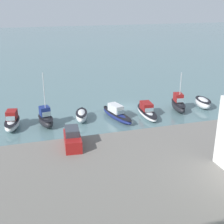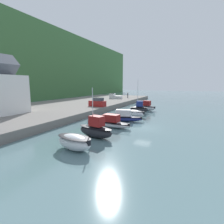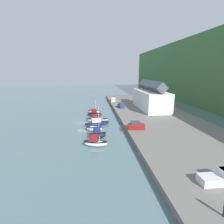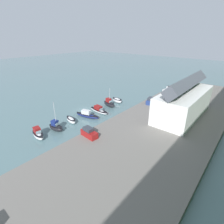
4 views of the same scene
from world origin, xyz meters
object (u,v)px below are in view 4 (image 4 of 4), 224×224
(moored_boat_4, at_px, (71,120))
(moored_boat_5, at_px, (56,127))
(moored_boat_0, at_px, (117,100))
(pickup_truck_0, at_px, (168,89))
(moored_boat_6, at_px, (38,134))
(parked_car_0, at_px, (151,101))
(moored_boat_2, at_px, (99,110))
(moored_boat_1, at_px, (109,103))
(moored_boat_3, at_px, (87,115))
(parked_car_1, at_px, (89,133))

(moored_boat_4, relative_size, moored_boat_5, 0.60)
(moored_boat_0, height_order, pickup_truck_0, pickup_truck_0)
(moored_boat_6, height_order, parked_car_0, parked_car_0)
(moored_boat_2, bearing_deg, parked_car_0, 148.19)
(moored_boat_5, relative_size, parked_car_0, 1.78)
(moored_boat_1, relative_size, parked_car_0, 1.44)
(moored_boat_3, bearing_deg, moored_boat_1, 169.43)
(moored_boat_5, distance_m, parked_car_0, 31.46)
(moored_boat_2, height_order, parked_car_1, parked_car_1)
(moored_boat_3, bearing_deg, parked_car_1, 35.83)
(moored_boat_5, xyz_separation_m, pickup_truck_0, (-46.50, 9.52, 1.02))
(moored_boat_0, relative_size, moored_boat_3, 0.59)
(moored_boat_3, distance_m, moored_boat_6, 15.06)
(moored_boat_5, xyz_separation_m, parked_car_1, (-2.12, 10.02, 1.12))
(moored_boat_0, bearing_deg, pickup_truck_0, 164.53)
(moored_boat_2, relative_size, pickup_truck_0, 1.49)
(moored_boat_4, height_order, moored_boat_6, moored_boat_6)
(moored_boat_0, xyz_separation_m, moored_boat_5, (25.72, 0.54, 0.21))
(moored_boat_2, height_order, moored_boat_3, moored_boat_3)
(moored_boat_1, height_order, moored_boat_4, moored_boat_1)
(moored_boat_0, relative_size, parked_car_1, 1.07)
(moored_boat_0, distance_m, parked_car_0, 11.88)
(parked_car_0, bearing_deg, parked_car_1, -99.18)
(moored_boat_4, distance_m, moored_boat_6, 9.85)
(moored_boat_1, xyz_separation_m, moored_boat_6, (25.63, -0.20, -0.13))
(moored_boat_2, height_order, moored_boat_4, moored_boat_2)
(moored_boat_5, bearing_deg, moored_boat_3, 168.79)
(moored_boat_2, height_order, parked_car_0, parked_car_0)
(moored_boat_4, xyz_separation_m, moored_boat_6, (9.85, 0.11, 0.15))
(pickup_truck_0, bearing_deg, moored_boat_4, -96.26)
(moored_boat_4, bearing_deg, parked_car_1, 86.89)
(moored_boat_3, distance_m, parked_car_0, 21.80)
(parked_car_1, bearing_deg, moored_boat_4, -101.32)
(moored_boat_6, relative_size, parked_car_0, 1.23)
(moored_boat_6, bearing_deg, pickup_truck_0, 179.74)
(moored_boat_5, relative_size, parked_car_1, 1.80)
(moored_boat_5, xyz_separation_m, moored_boat_6, (4.54, -0.59, -0.14))
(moored_boat_0, xyz_separation_m, pickup_truck_0, (-20.78, 10.06, 1.23))
(moored_boat_1, bearing_deg, moored_boat_2, 17.47)
(moored_boat_5, bearing_deg, moored_boat_1, 170.87)
(moored_boat_1, distance_m, moored_boat_3, 10.61)
(moored_boat_1, height_order, parked_car_1, moored_boat_1)
(moored_boat_1, height_order, parked_car_0, moored_boat_1)
(moored_boat_3, height_order, parked_car_1, parked_car_1)
(moored_boat_4, bearing_deg, moored_boat_3, -176.22)
(moored_boat_2, distance_m, pickup_truck_0, 32.52)
(moored_boat_2, xyz_separation_m, moored_boat_3, (4.84, -0.13, 0.04))
(moored_boat_3, height_order, moored_boat_6, moored_boat_6)
(moored_boat_0, relative_size, parked_car_0, 1.05)
(moored_boat_0, bearing_deg, moored_boat_2, 15.06)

